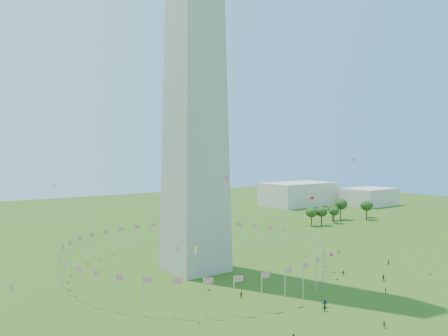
# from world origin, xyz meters

# --- Properties ---
(ground) EXTENTS (600.00, 600.00, 0.00)m
(ground) POSITION_xyz_m (0.00, 0.00, 0.00)
(ground) COLOR #2B4C11
(ground) RESTS_ON ground
(flag_ring) EXTENTS (80.24, 80.24, 9.00)m
(flag_ring) POSITION_xyz_m (-0.00, 50.00, 4.50)
(flag_ring) COLOR silver
(flag_ring) RESTS_ON ground
(gov_building_east_a) EXTENTS (50.00, 30.00, 16.00)m
(gov_building_east_a) POSITION_xyz_m (150.00, 150.00, 8.00)
(gov_building_east_a) COLOR beige
(gov_building_east_a) RESTS_ON ground
(gov_building_east_b) EXTENTS (35.00, 25.00, 12.00)m
(gov_building_east_b) POSITION_xyz_m (190.00, 120.00, 6.00)
(gov_building_east_b) COLOR beige
(gov_building_east_b) RESTS_ON ground
(crowd) EXTENTS (89.41, 68.29, 1.95)m
(crowd) POSITION_xyz_m (14.36, -1.11, 0.86)
(crowd) COLOR #3A1A4E
(crowd) RESTS_ON ground
(kites_aloft) EXTENTS (112.80, 79.14, 38.79)m
(kites_aloft) POSITION_xyz_m (13.89, 23.54, 18.47)
(kites_aloft) COLOR red
(kites_aloft) RESTS_ON ground
(tree_line_east) EXTENTS (53.06, 16.14, 11.54)m
(tree_line_east) POSITION_xyz_m (116.21, 85.34, 4.97)
(tree_line_east) COLOR #2C551C
(tree_line_east) RESTS_ON ground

